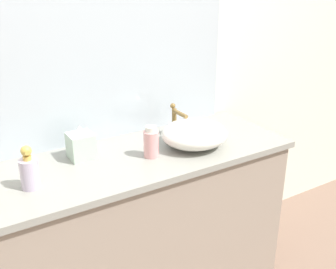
{
  "coord_description": "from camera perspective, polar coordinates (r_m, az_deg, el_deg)",
  "views": [
    {
      "loc": [
        -0.85,
        -1.17,
        1.67
      ],
      "look_at": [
        0.11,
        0.39,
        0.92
      ],
      "focal_mm": 43.59,
      "sensor_mm": 36.0,
      "label": 1
    }
  ],
  "objects": [
    {
      "name": "bathroom_wall_rear",
      "position": [
        2.11,
        -7.49,
        11.93
      ],
      "size": [
        6.0,
        0.06,
        2.6
      ],
      "primitive_type": "cube",
      "color": "silver",
      "rests_on": "ground"
    },
    {
      "name": "vanity_counter",
      "position": [
        2.17,
        -3.44,
        -12.87
      ],
      "size": [
        1.5,
        0.56,
        0.84
      ],
      "color": "gray",
      "rests_on": "ground"
    },
    {
      "name": "wall_mirror_panel",
      "position": [
        2.05,
        -7.94,
        14.72
      ],
      "size": [
        1.3,
        0.01,
        1.13
      ],
      "primitive_type": "cube",
      "color": "#B2BCC6",
      "rests_on": "vanity_counter"
    },
    {
      "name": "sink_basin",
      "position": [
        2.03,
        3.7,
        0.11
      ],
      "size": [
        0.34,
        0.31,
        0.13
      ],
      "primitive_type": "ellipsoid",
      "color": "silver",
      "rests_on": "vanity_counter"
    },
    {
      "name": "faucet",
      "position": [
        2.15,
        1.1,
        2.49
      ],
      "size": [
        0.03,
        0.14,
        0.17
      ],
      "color": "olive",
      "rests_on": "vanity_counter"
    },
    {
      "name": "soap_dispenser",
      "position": [
        1.73,
        -18.86,
        -4.86
      ],
      "size": [
        0.07,
        0.07,
        0.19
      ],
      "color": "#BCADC8",
      "rests_on": "vanity_counter"
    },
    {
      "name": "lotion_bottle",
      "position": [
        1.91,
        -2.38,
        -1.14
      ],
      "size": [
        0.07,
        0.07,
        0.15
      ],
      "color": "pink",
      "rests_on": "vanity_counter"
    },
    {
      "name": "tissue_box",
      "position": [
        1.94,
        -12.08,
        -1.34
      ],
      "size": [
        0.11,
        0.11,
        0.16
      ],
      "color": "#B3CBB8",
      "rests_on": "vanity_counter"
    }
  ]
}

